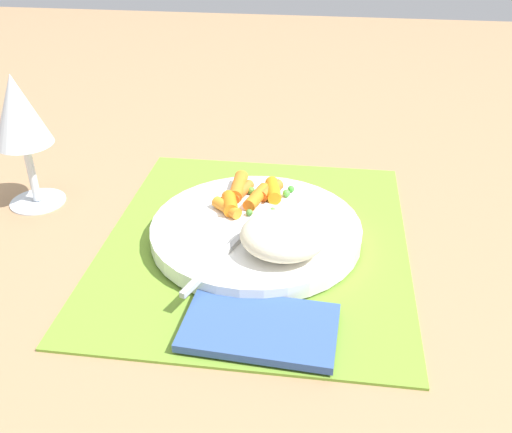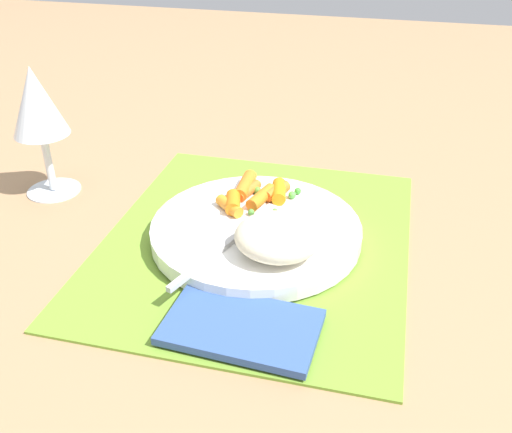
% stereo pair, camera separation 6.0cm
% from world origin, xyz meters
% --- Properties ---
extents(ground_plane, '(2.40, 2.40, 0.00)m').
position_xyz_m(ground_plane, '(0.00, 0.00, 0.00)').
color(ground_plane, '#997551').
extents(placemat, '(0.40, 0.34, 0.01)m').
position_xyz_m(placemat, '(0.00, 0.00, 0.00)').
color(placemat, olive).
rests_on(placemat, ground_plane).
extents(plate, '(0.24, 0.24, 0.02)m').
position_xyz_m(plate, '(0.00, 0.00, 0.02)').
color(plate, white).
rests_on(plate, placemat).
extents(rice_mound, '(0.08, 0.09, 0.04)m').
position_xyz_m(rice_mound, '(-0.05, -0.04, 0.04)').
color(rice_mound, beige).
rests_on(rice_mound, plate).
extents(carrot_portion, '(0.10, 0.08, 0.02)m').
position_xyz_m(carrot_portion, '(0.05, 0.02, 0.03)').
color(carrot_portion, orange).
rests_on(carrot_portion, plate).
extents(pea_scatter, '(0.08, 0.09, 0.01)m').
position_xyz_m(pea_scatter, '(0.05, 0.00, 0.03)').
color(pea_scatter, '#5A8E37').
rests_on(pea_scatter, plate).
extents(fork, '(0.18, 0.07, 0.01)m').
position_xyz_m(fork, '(-0.03, 0.01, 0.03)').
color(fork, '#BABABA').
rests_on(fork, plate).
extents(wine_glass, '(0.07, 0.07, 0.17)m').
position_xyz_m(wine_glass, '(0.05, 0.29, 0.12)').
color(wine_glass, silver).
rests_on(wine_glass, ground_plane).
extents(napkin, '(0.09, 0.15, 0.01)m').
position_xyz_m(napkin, '(-0.15, -0.02, 0.01)').
color(napkin, '#33518C').
rests_on(napkin, placemat).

